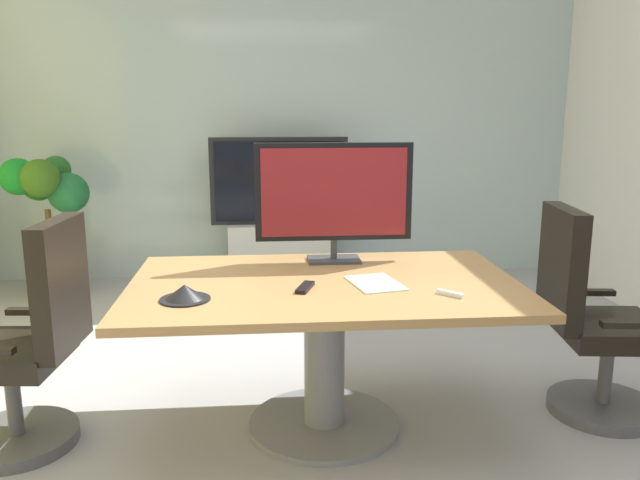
{
  "coord_description": "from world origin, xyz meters",
  "views": [
    {
      "loc": [
        -0.15,
        -2.99,
        1.6
      ],
      "look_at": [
        0.13,
        0.19,
        0.91
      ],
      "focal_mm": 35.73,
      "sensor_mm": 36.0,
      "label": 1
    }
  ],
  "objects_px": {
    "potted_plant": "(47,204)",
    "office_chair_left": "(29,355)",
    "wall_display_unit": "(280,235)",
    "conference_phone": "(185,293)",
    "conference_table": "(324,320)",
    "remote_control": "(305,287)",
    "office_chair_right": "(591,330)",
    "tv_monitor": "(334,195)"
  },
  "relations": [
    {
      "from": "potted_plant",
      "to": "office_chair_left",
      "type": "bearing_deg",
      "value": -74.57
    },
    {
      "from": "wall_display_unit",
      "to": "conference_phone",
      "type": "distance_m",
      "value": 2.95
    },
    {
      "from": "conference_table",
      "to": "potted_plant",
      "type": "distance_m",
      "value": 3.15
    },
    {
      "from": "remote_control",
      "to": "office_chair_right",
      "type": "bearing_deg",
      "value": 24.66
    },
    {
      "from": "conference_phone",
      "to": "remote_control",
      "type": "bearing_deg",
      "value": 12.77
    },
    {
      "from": "remote_control",
      "to": "potted_plant",
      "type": "bearing_deg",
      "value": 146.61
    },
    {
      "from": "conference_table",
      "to": "office_chair_right",
      "type": "bearing_deg",
      "value": 1.33
    },
    {
      "from": "tv_monitor",
      "to": "wall_display_unit",
      "type": "xyz_separation_m",
      "value": [
        -0.24,
        2.24,
        -0.68
      ]
    },
    {
      "from": "office_chair_left",
      "to": "office_chair_right",
      "type": "relative_size",
      "value": 1.0
    },
    {
      "from": "conference_table",
      "to": "conference_phone",
      "type": "height_order",
      "value": "conference_phone"
    },
    {
      "from": "tv_monitor",
      "to": "conference_table",
      "type": "bearing_deg",
      "value": -102.19
    },
    {
      "from": "office_chair_right",
      "to": "tv_monitor",
      "type": "xyz_separation_m",
      "value": [
        -1.29,
        0.37,
        0.66
      ]
    },
    {
      "from": "office_chair_right",
      "to": "conference_phone",
      "type": "xyz_separation_m",
      "value": [
        -2.01,
        -0.28,
        0.33
      ]
    },
    {
      "from": "remote_control",
      "to": "wall_display_unit",
      "type": "bearing_deg",
      "value": 109.76
    },
    {
      "from": "potted_plant",
      "to": "wall_display_unit",
      "type": "bearing_deg",
      "value": 7.84
    },
    {
      "from": "office_chair_right",
      "to": "wall_display_unit",
      "type": "height_order",
      "value": "wall_display_unit"
    },
    {
      "from": "tv_monitor",
      "to": "potted_plant",
      "type": "distance_m",
      "value": 2.93
    },
    {
      "from": "potted_plant",
      "to": "conference_phone",
      "type": "height_order",
      "value": "potted_plant"
    },
    {
      "from": "wall_display_unit",
      "to": "potted_plant",
      "type": "relative_size",
      "value": 1.12
    },
    {
      "from": "tv_monitor",
      "to": "remote_control",
      "type": "distance_m",
      "value": 0.66
    },
    {
      "from": "conference_table",
      "to": "office_chair_right",
      "type": "xyz_separation_m",
      "value": [
        1.38,
        0.03,
        -0.1
      ]
    },
    {
      "from": "office_chair_left",
      "to": "tv_monitor",
      "type": "bearing_deg",
      "value": 112.52
    },
    {
      "from": "office_chair_left",
      "to": "conference_phone",
      "type": "bearing_deg",
      "value": 81.0
    },
    {
      "from": "remote_control",
      "to": "tv_monitor",
      "type": "bearing_deg",
      "value": 89.02
    },
    {
      "from": "office_chair_left",
      "to": "potted_plant",
      "type": "height_order",
      "value": "potted_plant"
    },
    {
      "from": "conference_phone",
      "to": "potted_plant",
      "type": "bearing_deg",
      "value": 118.41
    },
    {
      "from": "conference_table",
      "to": "office_chair_right",
      "type": "distance_m",
      "value": 1.38
    },
    {
      "from": "conference_table",
      "to": "office_chair_left",
      "type": "distance_m",
      "value": 1.38
    },
    {
      "from": "wall_display_unit",
      "to": "remote_control",
      "type": "height_order",
      "value": "wall_display_unit"
    },
    {
      "from": "office_chair_right",
      "to": "tv_monitor",
      "type": "bearing_deg",
      "value": 80.35
    },
    {
      "from": "tv_monitor",
      "to": "potted_plant",
      "type": "bearing_deg",
      "value": 137.3
    },
    {
      "from": "office_chair_left",
      "to": "tv_monitor",
      "type": "height_order",
      "value": "tv_monitor"
    },
    {
      "from": "tv_monitor",
      "to": "wall_display_unit",
      "type": "relative_size",
      "value": 0.64
    },
    {
      "from": "office_chair_right",
      "to": "conference_phone",
      "type": "height_order",
      "value": "office_chair_right"
    },
    {
      "from": "conference_table",
      "to": "conference_phone",
      "type": "xyz_separation_m",
      "value": [
        -0.63,
        -0.24,
        0.23
      ]
    },
    {
      "from": "wall_display_unit",
      "to": "conference_phone",
      "type": "xyz_separation_m",
      "value": [
        -0.48,
        -2.89,
        0.35
      ]
    },
    {
      "from": "wall_display_unit",
      "to": "office_chair_right",
      "type": "bearing_deg",
      "value": -59.59
    },
    {
      "from": "office_chair_left",
      "to": "office_chair_right",
      "type": "height_order",
      "value": "same"
    },
    {
      "from": "conference_table",
      "to": "conference_phone",
      "type": "bearing_deg",
      "value": -158.98
    },
    {
      "from": "tv_monitor",
      "to": "wall_display_unit",
      "type": "height_order",
      "value": "tv_monitor"
    },
    {
      "from": "office_chair_left",
      "to": "potted_plant",
      "type": "xyz_separation_m",
      "value": [
        -0.67,
        2.44,
        0.33
      ]
    },
    {
      "from": "tv_monitor",
      "to": "wall_display_unit",
      "type": "distance_m",
      "value": 2.35
    }
  ]
}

